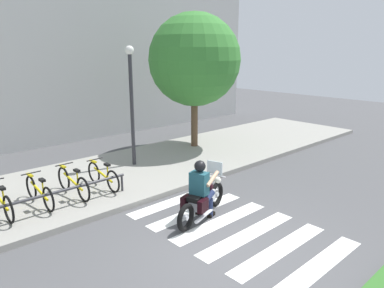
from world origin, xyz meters
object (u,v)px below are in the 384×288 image
bicycle_2 (39,192)px  bicycle_4 (103,176)px  bicycle_3 (73,183)px  bike_rack (48,196)px  street_lamp (131,96)px  motorcycle (203,199)px  rider (201,186)px  tree_near_rack (195,60)px  bicycle_1 (1,201)px

bicycle_2 → bicycle_4: 1.71m
bicycle_2 → bicycle_3: (0.86, -0.00, 0.01)m
bike_rack → street_lamp: 4.34m
motorcycle → bike_rack: motorcycle is taller
rider → tree_near_rack: (4.02, 4.54, 2.64)m
rider → bike_rack: size_ratio=0.36×
bicycle_1 → bike_rack: (0.86, -0.55, 0.07)m
street_lamp → tree_near_rack: tree_near_rack is taller
street_lamp → bike_rack: bearing=-153.5°
motorcycle → bicycle_1: bearing=140.4°
motorcycle → bicycle_2: motorcycle is taller
bicycle_2 → bicycle_4: bicycle_2 is taller
street_lamp → tree_near_rack: size_ratio=0.76×
bicycle_2 → bike_rack: 0.56m
bicycle_1 → bike_rack: bicycle_1 is taller
tree_near_rack → bicycle_1: bearing=-167.9°
motorcycle → rider: rider is taller
rider → bicycle_4: bearing=106.7°
bicycle_4 → bike_rack: size_ratio=0.40×
rider → tree_near_rack: 6.61m
bicycle_4 → tree_near_rack: bearing=18.0°
bicycle_4 → tree_near_rack: size_ratio=0.31×
bicycle_4 → bike_rack: 1.80m
street_lamp → tree_near_rack: bearing=7.4°
street_lamp → bicycle_4: bearing=-146.4°
street_lamp → rider: bearing=-102.5°
rider → street_lamp: size_ratio=0.36×
bicycle_4 → bicycle_2: bearing=180.0°
bicycle_2 → bike_rack: size_ratio=0.41×
bicycle_4 → tree_near_rack: (4.90, 1.60, 2.97)m
motorcycle → bicycle_4: 3.07m
motorcycle → bicycle_2: 3.96m
rider → bicycle_3: bearing=120.6°
motorcycle → bike_rack: 3.57m
motorcycle → bicycle_3: motorcycle is taller
bicycle_1 → bicycle_4: size_ratio=1.03×
bicycle_3 → tree_near_rack: tree_near_rack is taller
rider → motorcycle: bearing=14.8°
bicycle_1 → tree_near_rack: 8.19m
motorcycle → bicycle_3: (-1.81, 2.92, 0.05)m
tree_near_rack → motorcycle: bearing=-131.1°
bicycle_3 → tree_near_rack: bearing=15.5°
motorcycle → rider: size_ratio=1.43×
motorcycle → bicycle_4: (-0.96, 2.92, 0.04)m
bicycle_3 → bike_rack: bearing=-147.1°
rider → bicycle_1: rider is taller
bicycle_4 → street_lamp: 2.90m
bike_rack → tree_near_rack: size_ratio=0.77×
rider → bicycle_4: rider is taller
bicycle_4 → tree_near_rack: 5.94m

